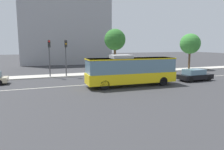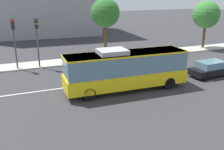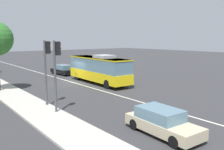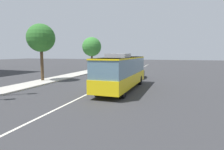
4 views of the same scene
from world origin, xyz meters
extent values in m
plane|color=#333335|center=(0.00, 0.00, 0.00)|extent=(160.00, 160.00, 0.00)
cube|color=#B2ADA3|center=(0.00, 7.91, 0.07)|extent=(80.00, 2.81, 0.14)
cube|color=silver|center=(0.00, 0.00, 0.01)|extent=(76.00, 0.16, 0.01)
cube|color=yellow|center=(-2.55, -2.27, 0.98)|extent=(10.08, 2.83, 1.10)
cube|color=slate|center=(-2.55, -2.27, 2.31)|extent=(9.87, 2.75, 1.58)
cube|color=yellow|center=(-2.55, -2.27, 3.04)|extent=(9.98, 2.80, 0.12)
cube|color=#B2B2B2|center=(-3.74, -2.23, 3.28)|extent=(2.26, 1.87, 0.36)
cylinder|color=black|center=(0.89, -1.28, 0.50)|extent=(1.01, 0.33, 1.00)
cylinder|color=black|center=(0.82, -3.48, 0.50)|extent=(1.01, 0.33, 1.00)
cylinder|color=black|center=(-5.91, -1.06, 0.50)|extent=(1.01, 0.33, 1.00)
cylinder|color=black|center=(-5.98, -3.26, 0.50)|extent=(1.01, 0.33, 1.00)
cube|color=black|center=(6.59, -2.08, 0.52)|extent=(4.58, 2.02, 0.60)
cube|color=slate|center=(6.34, -2.10, 1.14)|extent=(2.60, 1.78, 0.64)
cylinder|color=black|center=(8.05, -1.21, 0.32)|extent=(0.65, 0.25, 0.64)
cylinder|color=black|center=(5.05, -1.36, 0.32)|extent=(0.65, 0.25, 0.64)
cylinder|color=black|center=(5.13, -2.96, 0.32)|extent=(0.65, 0.25, 0.64)
cylinder|color=#47474C|center=(-10.53, 7.01, 2.60)|extent=(0.16, 0.16, 5.20)
cube|color=black|center=(-10.51, 6.74, 4.65)|extent=(0.34, 0.30, 0.96)
sphere|color=red|center=(-10.50, 6.59, 4.97)|extent=(0.22, 0.22, 0.22)
sphere|color=#2D2D2D|center=(-10.50, 6.59, 4.65)|extent=(0.22, 0.22, 0.22)
sphere|color=#2D2D2D|center=(-10.50, 6.59, 4.33)|extent=(0.22, 0.22, 0.22)
cylinder|color=#47474C|center=(-8.34, 6.80, 2.60)|extent=(0.16, 0.16, 5.20)
cube|color=black|center=(-8.32, 6.52, 4.65)|extent=(0.34, 0.31, 0.96)
sphere|color=#2D2D2D|center=(-8.30, 6.37, 4.97)|extent=(0.22, 0.22, 0.22)
sphere|color=#F9A514|center=(-8.30, 6.37, 4.65)|extent=(0.22, 0.22, 0.22)
sphere|color=#2D2D2D|center=(-8.30, 6.37, 4.33)|extent=(0.22, 0.22, 0.22)
cylinder|color=#4C3823|center=(-0.27, 8.46, 2.03)|extent=(0.36, 0.36, 4.05)
sphere|color=#2D6B28|center=(-0.27, 8.46, 5.32)|extent=(3.39, 3.39, 3.39)
cylinder|color=#4C3823|center=(14.30, 8.08, 1.66)|extent=(0.36, 0.36, 3.31)
sphere|color=#387F33|center=(14.30, 8.08, 4.69)|extent=(3.67, 3.67, 3.67)
cube|color=slate|center=(5.19, 30.70, 2.11)|extent=(0.74, 13.18, 1.50)
cube|color=slate|center=(5.19, 30.70, 5.51)|extent=(0.74, 13.18, 1.50)
camera|label=1|loc=(-12.61, -23.02, 4.62)|focal=33.62mm
camera|label=2|loc=(-10.93, -19.87, 7.67)|focal=40.66mm
camera|label=3|loc=(-26.14, 14.16, 5.32)|focal=38.63mm
camera|label=4|loc=(-20.34, -6.84, 3.53)|focal=30.95mm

